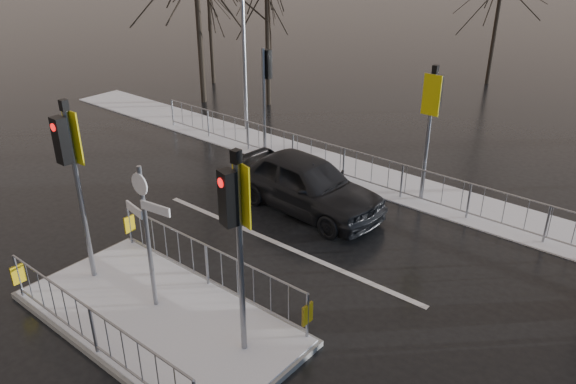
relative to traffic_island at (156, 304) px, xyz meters
The scene contains 7 objects.
ground 0.39m from the traffic_island, 42.90° to the right, with size 120.00×120.00×0.00m, color black.
snow_verge 8.60m from the traffic_island, 89.92° to the left, with size 30.00×2.00×0.04m, color white.
lane_markings 0.52m from the traffic_island, 88.07° to the right, with size 8.00×11.38×0.01m.
traffic_island is the anchor object (origin of this frame).
far_kerb_fixtures 8.11m from the traffic_island, 87.84° to the left, with size 18.00×0.65×3.83m.
car_far_lane 5.75m from the traffic_island, 96.63° to the left, with size 1.84×4.58×1.56m, color black.
street_lamp_left 12.17m from the traffic_island, 124.07° to the left, with size 1.25×0.18×8.20m.
Camera 1 is at (7.73, -5.30, 7.21)m, focal length 35.00 mm.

